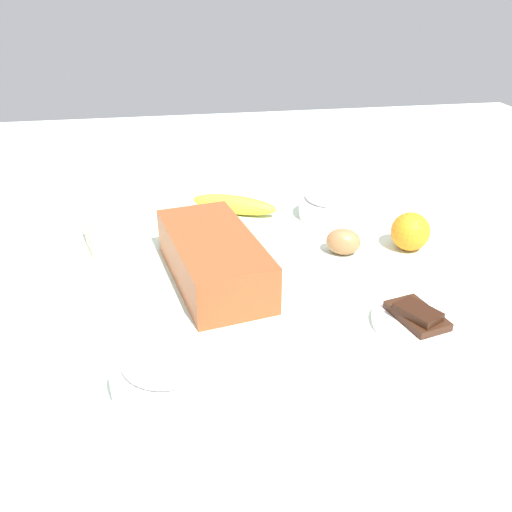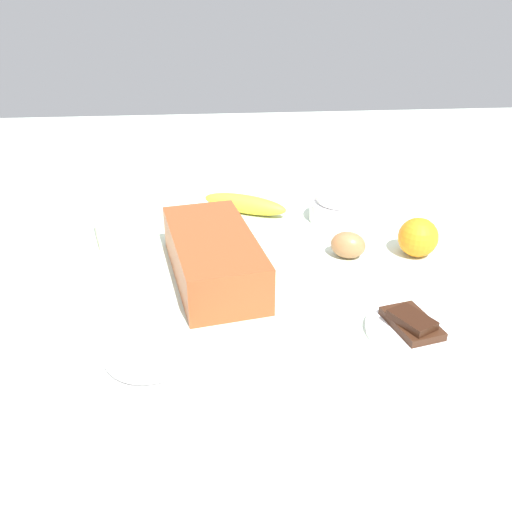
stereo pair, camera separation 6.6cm
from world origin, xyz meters
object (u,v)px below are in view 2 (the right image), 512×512
banana (245,204)px  egg_near_butter (348,245)px  orange_fruit (418,237)px  chocolate_plate (411,327)px  butter_block (114,229)px  flour_bowl (151,364)px  loaf_pan (213,255)px  sugar_bowl (341,206)px

banana → egg_near_butter: bearing=37.8°
orange_fruit → chocolate_plate: (0.23, -0.09, -0.03)m
banana → orange_fruit: bearing=53.1°
butter_block → flour_bowl: bearing=14.3°
flour_bowl → egg_near_butter: bearing=134.1°
loaf_pan → flour_bowl: (0.26, -0.08, -0.01)m
flour_bowl → sugar_bowl: flour_bowl is taller
egg_near_butter → flour_bowl: bearing=-45.9°
banana → egg_near_butter: size_ratio=2.99×
butter_block → chocolate_plate: size_ratio=0.69×
loaf_pan → banana: loaf_pan is taller
loaf_pan → egg_near_butter: 0.25m
flour_bowl → orange_fruit: 0.55m
orange_fruit → egg_near_butter: orange_fruit is taller
loaf_pan → egg_near_butter: size_ratio=4.71×
loaf_pan → egg_near_butter: bearing=91.5°
flour_bowl → chocolate_plate: (-0.08, 0.36, -0.02)m
loaf_pan → butter_block: size_ratio=3.32×
banana → orange_fruit: (0.22, 0.30, 0.02)m
banana → chocolate_plate: banana is taller
loaf_pan → butter_block: 0.24m
flour_bowl → butter_block: flour_bowl is taller
loaf_pan → egg_near_butter: loaf_pan is taller
orange_fruit → flour_bowl: bearing=-55.4°
flour_bowl → banana: 0.56m
flour_bowl → orange_fruit: (-0.31, 0.45, 0.00)m
loaf_pan → banana: bearing=154.5°
orange_fruit → chocolate_plate: bearing=-21.5°
chocolate_plate → flour_bowl: bearing=-77.8°
sugar_bowl → loaf_pan: bearing=-51.2°
banana → flour_bowl: bearing=-16.1°
flour_bowl → butter_block: (-0.41, -0.10, -0.00)m
loaf_pan → orange_fruit: (-0.05, 0.37, -0.01)m
butter_block → egg_near_butter: butter_block is taller
chocolate_plate → banana: bearing=-155.7°
butter_block → egg_near_butter: 0.44m
loaf_pan → banana: size_ratio=1.57×
orange_fruit → butter_block: (-0.10, -0.56, -0.01)m
orange_fruit → butter_block: size_ratio=0.80×
flour_bowl → orange_fruit: bearing=124.6°
flour_bowl → egg_near_butter: size_ratio=2.23×
sugar_bowl → butter_block: (0.07, -0.45, -0.00)m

